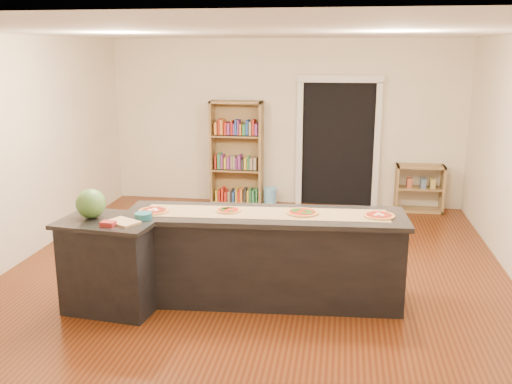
# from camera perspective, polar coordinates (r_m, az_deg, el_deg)

# --- Properties ---
(room) EXTENTS (6.00, 7.00, 2.80)m
(room) POSITION_cam_1_polar(r_m,az_deg,el_deg) (6.37, -0.27, 3.06)
(room) COLOR #EFE4C9
(room) RESTS_ON ground
(doorway) EXTENTS (1.40, 0.09, 2.21)m
(doorway) POSITION_cam_1_polar(r_m,az_deg,el_deg) (9.75, 8.21, 5.57)
(doorway) COLOR black
(doorway) RESTS_ON room
(kitchen_island) EXTENTS (2.92, 0.79, 0.96)m
(kitchen_island) POSITION_cam_1_polar(r_m,az_deg,el_deg) (6.07, 0.88, -6.49)
(kitchen_island) COLOR black
(kitchen_island) RESTS_ON ground
(side_counter) EXTENTS (0.97, 0.71, 0.96)m
(side_counter) POSITION_cam_1_polar(r_m,az_deg,el_deg) (6.06, -14.21, -6.98)
(side_counter) COLOR black
(side_counter) RESTS_ON ground
(bookshelf) EXTENTS (0.89, 0.32, 1.78)m
(bookshelf) POSITION_cam_1_polar(r_m,az_deg,el_deg) (9.79, -1.96, 3.90)
(bookshelf) COLOR olive
(bookshelf) RESTS_ON ground
(low_shelf) EXTENTS (0.78, 0.33, 0.78)m
(low_shelf) POSITION_cam_1_polar(r_m,az_deg,el_deg) (9.80, 16.01, 0.38)
(low_shelf) COLOR olive
(low_shelf) RESTS_ON ground
(waste_bin) EXTENTS (0.22, 0.22, 0.32)m
(waste_bin) POSITION_cam_1_polar(r_m,az_deg,el_deg) (9.80, 1.42, -0.47)
(waste_bin) COLOR #67B1E6
(waste_bin) RESTS_ON ground
(kraft_paper) EXTENTS (2.56, 0.62, 0.00)m
(kraft_paper) POSITION_cam_1_polar(r_m,az_deg,el_deg) (5.93, 0.90, -2.12)
(kraft_paper) COLOR olive
(kraft_paper) RESTS_ON kitchen_island
(watermelon) EXTENTS (0.30, 0.30, 0.30)m
(watermelon) POSITION_cam_1_polar(r_m,az_deg,el_deg) (5.97, -16.19, -1.12)
(watermelon) COLOR #144214
(watermelon) RESTS_ON side_counter
(cutting_board) EXTENTS (0.37, 0.33, 0.02)m
(cutting_board) POSITION_cam_1_polar(r_m,az_deg,el_deg) (5.75, -13.15, -2.94)
(cutting_board) COLOR tan
(cutting_board) RESTS_ON side_counter
(package_red) EXTENTS (0.14, 0.11, 0.05)m
(package_red) POSITION_cam_1_polar(r_m,az_deg,el_deg) (5.68, -14.57, -3.10)
(package_red) COLOR maroon
(package_red) RESTS_ON side_counter
(package_teal) EXTENTS (0.17, 0.17, 0.06)m
(package_teal) POSITION_cam_1_polar(r_m,az_deg,el_deg) (5.83, -11.20, -2.37)
(package_teal) COLOR #195966
(package_teal) RESTS_ON side_counter
(pizza_a) EXTENTS (0.33, 0.33, 0.02)m
(pizza_a) POSITION_cam_1_polar(r_m,az_deg,el_deg) (6.07, -10.18, -1.84)
(pizza_a) COLOR #B47E45
(pizza_a) RESTS_ON kitchen_island
(pizza_b) EXTENTS (0.27, 0.27, 0.02)m
(pizza_b) POSITION_cam_1_polar(r_m,az_deg,el_deg) (5.99, -2.78, -1.84)
(pizza_b) COLOR #B47E45
(pizza_b) RESTS_ON kitchen_island
(pizza_c) EXTENTS (0.33, 0.33, 0.02)m
(pizza_c) POSITION_cam_1_polar(r_m,az_deg,el_deg) (5.93, 4.67, -2.04)
(pizza_c) COLOR #B47E45
(pizza_c) RESTS_ON kitchen_island
(pizza_d) EXTENTS (0.32, 0.32, 0.02)m
(pizza_d) POSITION_cam_1_polar(r_m,az_deg,el_deg) (5.94, 12.19, -2.30)
(pizza_d) COLOR #B47E45
(pizza_d) RESTS_ON kitchen_island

